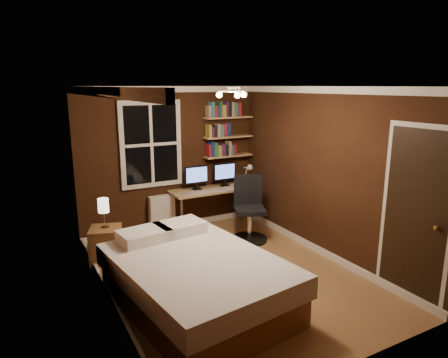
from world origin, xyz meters
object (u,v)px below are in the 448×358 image
bedside_lamp (104,213)px  desk (213,192)px  bed (196,280)px  nightstand (106,246)px  desk_lamp (248,175)px  radiator (162,214)px  monitor_right (224,174)px  monitor_left (196,178)px  office_chair (249,215)px

bedside_lamp → desk: bedside_lamp is taller
desk → bedside_lamp: bearing=-162.7°
bed → nightstand: size_ratio=4.42×
bed → desk_lamp: size_ratio=5.41×
bedside_lamp → radiator: bedside_lamp is taller
bedside_lamp → radiator: 1.47m
radiator → monitor_right: size_ratio=1.50×
bedside_lamp → monitor_left: size_ratio=0.99×
bed → nightstand: bearing=104.4°
bedside_lamp → desk: 2.14m
radiator → office_chair: bearing=-41.4°
monitor_left → office_chair: (0.53, -0.90, -0.51)m
radiator → desk_lamp: 1.68m
desk_lamp → bed: bearing=-133.5°
nightstand → monitor_left: monitor_left is taller
nightstand → monitor_right: size_ratio=1.23×
radiator → monitor_left: bearing=-10.2°
bedside_lamp → bed: bearing=-68.1°
nightstand → office_chair: office_chair is taller
nightstand → desk_lamp: (2.66, 0.46, 0.67)m
desk → desk_lamp: size_ratio=3.45×
desk → radiator: bearing=168.2°
bed → monitor_left: monitor_left is taller
radiator → desk_lamp: size_ratio=1.50×
bed → nightstand: (-0.66, 1.64, -0.05)m
monitor_left → bed: bearing=-115.0°
nightstand → desk_lamp: bearing=28.8°
bedside_lamp → desk_lamp: bearing=9.9°
bedside_lamp → monitor_right: monitor_right is taller
monitor_left → office_chair: monitor_left is taller
office_chair → bed: bearing=-115.6°
desk_lamp → office_chair: desk_lamp is taller
bedside_lamp → monitor_left: bearing=22.0°
desk → desk_lamp: desk_lamp is taller
radiator → monitor_left: (0.62, -0.11, 0.60)m
bedside_lamp → desk_lamp: (2.66, 0.46, 0.19)m
bedside_lamp → desk_lamp: size_ratio=0.99×
bedside_lamp → desk: (2.04, 0.64, -0.10)m
monitor_left → monitor_right: size_ratio=1.00×
desk_lamp → monitor_left: bearing=164.6°
radiator → monitor_right: monitor_right is taller
bed → monitor_right: bearing=47.4°
nightstand → desk: size_ratio=0.35×
desk_lamp → radiator: bearing=166.7°
bed → radiator: (0.48, 2.47, 0.01)m
bed → bedside_lamp: bedside_lamp is taller
nightstand → monitor_left: 2.01m
bedside_lamp → desk_lamp: desk_lamp is taller
monitor_right → bedside_lamp: bearing=-162.9°
nightstand → monitor_right: monitor_right is taller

